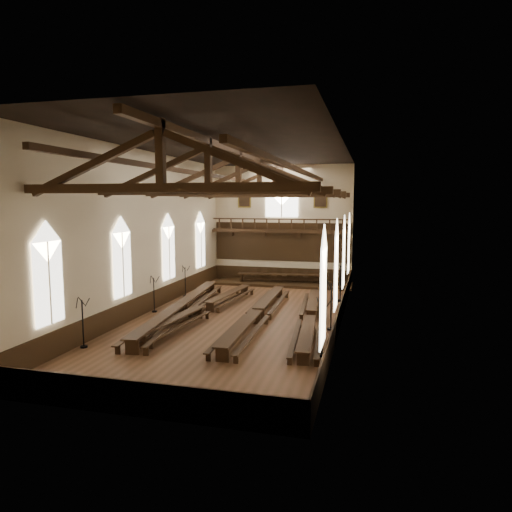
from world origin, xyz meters
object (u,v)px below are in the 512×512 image
Objects in this scene: high_table at (283,275)px; candelabrum_left_near at (83,333)px; refectory_row_b at (205,307)px; refectory_row_d at (310,316)px; refectory_row_a at (181,306)px; dais at (283,283)px; candelabrum_left_mid at (154,301)px; candelabrum_left_far at (185,287)px; candelabrum_right_near at (322,338)px; candelabrum_right_far at (340,289)px; refectory_row_c at (257,312)px; candelabrum_right_mid at (331,315)px.

high_table is 3.13× the size of candelabrum_left_near.
refectory_row_b is 6.55m from refectory_row_d.
high_table reaches higher than refectory_row_a.
refectory_row_a is at bearing -158.02° from refectory_row_b.
dais is 4.95× the size of candelabrum_left_mid.
candelabrum_left_far is at bearing 124.54° from refectory_row_b.
high_table reaches higher than refectory_row_d.
high_table is at bearing 47.29° from candelabrum_left_far.
candelabrum_right_near is at bearing -27.03° from candelabrum_left_mid.
candelabrum_right_far reaches higher than candelabrum_left_near.
candelabrum_right_far reaches higher than candelabrum_left_far.
refectory_row_b is 1.83× the size of high_table.
candelabrum_right_far is at bearing 5.79° from candelabrum_left_far.
candelabrum_left_near is 0.85× the size of candelabrum_right_far.
candelabrum_left_mid is 1.01× the size of candelabrum_left_far.
refectory_row_a is 7.06m from candelabrum_left_near.
high_table is at bearing 72.19° from candelabrum_left_near.
candelabrum_left_mid is (-6.82, 0.62, 0.15)m from refectory_row_c.
candelabrum_left_mid reaches higher than refectory_row_c.
refectory_row_c is 6.62m from candelabrum_right_near.
candelabrum_left_far is at bearing 90.00° from candelabrum_left_near.
candelabrum_right_mid is at bearing -34.43° from refectory_row_d.
candelabrum_left_far reaches higher than refectory_row_c.
dais is 17.83m from candelabrum_right_near.
candelabrum_right_mid is 0.95× the size of candelabrum_right_far.
refectory_row_a is 1.46m from refectory_row_b.
candelabrum_right_mid reaches higher than refectory_row_d.
candelabrum_right_mid is at bearing -6.75° from candelabrum_left_mid.
high_table reaches higher than dais.
candelabrum_right_far reaches higher than refectory_row_c.
candelabrum_right_near is (4.28, -5.04, 0.28)m from refectory_row_c.
high_table is at bearing 180.00° from dais.
refectory_row_d is 6.64m from candelabrum_right_far.
candelabrum_left_far reaches higher than refectory_row_a.
refectory_row_b is 7.89m from candelabrum_right_mid.
candelabrum_left_mid is 4.92m from candelabrum_left_far.
dais is 7.45m from candelabrum_right_far.
refectory_row_d is 1.53m from candelabrum_right_mid.
refectory_row_b is at bearing 169.91° from candelabrum_right_mid.
candelabrum_left_far is at bearing 90.00° from candelabrum_left_mid.
refectory_row_c is 4.34m from candelabrum_right_mid.
refectory_row_a is 5.75m from candelabrum_left_far.
candelabrum_left_near is at bearing -171.86° from candelabrum_right_near.
high_table reaches higher than refectory_row_b.
candelabrum_right_near reaches higher than high_table.
refectory_row_d is at bearing 2.85° from refectory_row_c.
candelabrum_right_far reaches higher than refectory_row_b.
candelabrum_right_mid is (7.76, -1.38, 0.32)m from refectory_row_b.
candelabrum_right_mid is (5.11, -12.72, 0.72)m from dais.
high_table is 8.84m from candelabrum_left_far.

